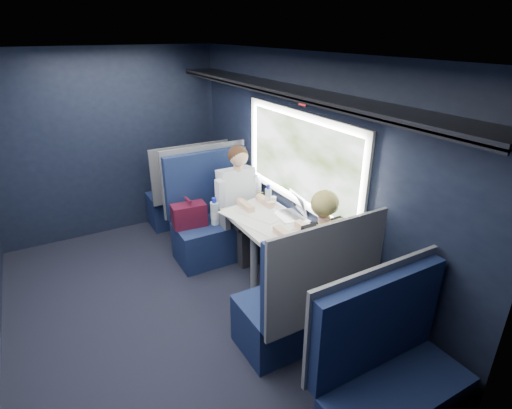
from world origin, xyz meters
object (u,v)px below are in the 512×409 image
table (268,228)px  seat_row_front (187,195)px  seat_row_back (388,383)px  man (241,198)px  laptop (293,210)px  bottle_small (268,197)px  seat_bay_far (303,303)px  cup (273,201)px  seat_bay_near (214,221)px  woman (318,253)px

table → seat_row_front: (-0.18, 1.80, -0.25)m
seat_row_back → man: size_ratio=0.88×
laptop → seat_row_back: bearing=-104.9°
man → bottle_small: size_ratio=5.56×
seat_row_back → seat_bay_far: bearing=90.0°
seat_bay_far → cup: seat_bay_far is taller
table → seat_bay_near: (-0.20, 0.87, -0.24)m
seat_row_front → laptop: bearing=-75.3°
seat_bay_far → seat_row_back: seat_bay_far is taller
table → man: 0.70m
woman → bottle_small: (0.13, 1.03, 0.12)m
seat_bay_near → seat_row_front: bearing=88.9°
man → woman: 1.41m
man → laptop: size_ratio=3.91×
seat_bay_near → laptop: seat_bay_near is taller
seat_bay_near → seat_row_front: (0.02, 0.92, -0.02)m
seat_bay_near → seat_row_front: seat_bay_near is taller
seat_bay_far → woman: size_ratio=0.95×
seat_bay_far → laptop: seat_bay_far is taller
seat_row_back → woman: bearing=77.1°
seat_row_back → bottle_small: 2.19m
seat_row_back → laptop: bearing=75.1°
seat_bay_far → seat_row_front: seat_bay_far is taller
bottle_small → woman: bearing=-97.2°
woman → cup: size_ratio=14.70×
table → cup: 0.43m
seat_bay_near → man: 0.43m
seat_bay_far → cup: bearing=69.8°
seat_row_back → cup: bearing=78.2°
man → seat_bay_far: bearing=-99.0°
seat_bay_near → man: bearing=-32.9°
seat_bay_far → man: bearing=81.0°
seat_row_back → man: bearing=84.3°
bottle_small → cup: size_ratio=2.64×
seat_bay_near → seat_row_back: seat_bay_near is taller
table → laptop: 0.32m
seat_row_back → seat_bay_near: bearing=90.4°
seat_bay_far → table: bearing=78.2°
woman → laptop: 0.74m
cup → seat_bay_far: bearing=-110.2°
man → seat_row_front: bearing=102.8°
seat_row_front → woman: 2.54m
table → woman: 0.71m
seat_bay_far → woman: bearing=33.8°
table → seat_row_front: 1.82m
bottle_small → seat_row_front: bearing=104.4°
seat_row_front → woman: bearing=-84.3°
woman → cup: 1.05m
seat_row_front → woman: size_ratio=0.88×
table → seat_bay_near: 0.93m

